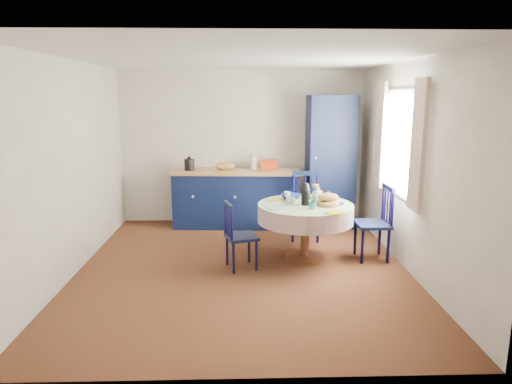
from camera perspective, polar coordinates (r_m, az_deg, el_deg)
floor at (r=5.70m, az=-1.64°, el=-9.48°), size 4.50×4.50×0.00m
ceiling at (r=5.33m, az=-1.81°, el=16.44°), size 4.50×4.50×0.00m
wall_back at (r=7.61m, az=-1.74°, el=5.64°), size 4.00×0.02×2.50m
wall_left at (r=5.73m, az=-22.16°, el=2.71°), size 0.02×4.50×2.50m
wall_right at (r=5.73m, az=18.72°, el=2.96°), size 0.02×4.50×2.50m
window at (r=5.97m, az=17.48°, el=6.03°), size 0.10×1.74×1.45m
kitchen_counter at (r=7.39m, az=-2.49°, el=-0.68°), size 2.08×0.75×1.15m
pantry_cabinet at (r=7.37m, az=9.25°, el=3.70°), size 0.75×0.55×2.10m
dining_table at (r=5.86m, az=6.26°, el=-2.65°), size 1.22×1.22×1.01m
chair_left at (r=5.56m, az=-2.20°, el=-5.42°), size 0.45×0.46×0.84m
chair_far at (r=6.76m, az=6.17°, el=-1.67°), size 0.48×0.46×0.99m
chair_right at (r=6.07m, az=14.72°, el=-3.66°), size 0.42×0.44×0.97m
mug_a at (r=5.82m, az=4.28°, el=-1.06°), size 0.11×0.11×0.09m
mug_b at (r=5.58m, az=7.04°, el=-1.63°), size 0.10×0.10×0.10m
mug_c at (r=6.13m, az=8.67°, el=-0.39°), size 0.14×0.14×0.11m
mug_d at (r=6.15m, az=3.91°, el=-0.35°), size 0.09×0.09×0.09m
cobalt_bowl at (r=6.07m, az=4.34°, el=-0.62°), size 0.27×0.27×0.07m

